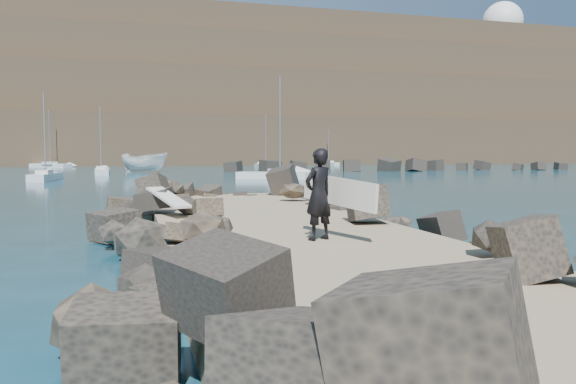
% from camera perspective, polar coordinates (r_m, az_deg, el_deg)
% --- Properties ---
extents(ground, '(800.00, 800.00, 0.00)m').
position_cam_1_polar(ground, '(14.78, -1.06, -5.55)').
color(ground, '#0F384C').
rests_on(ground, ground).
extents(jetty, '(6.00, 26.00, 0.60)m').
position_cam_1_polar(jetty, '(12.83, 1.22, -5.66)').
color(jetty, '#8C7759').
rests_on(jetty, ground).
extents(riprap_left, '(2.60, 22.00, 1.00)m').
position_cam_1_polar(riprap_left, '(12.77, -12.05, -4.88)').
color(riprap_left, black).
rests_on(riprap_left, ground).
extents(riprap_right, '(2.60, 22.00, 1.00)m').
position_cam_1_polar(riprap_right, '(14.35, 11.80, -3.90)').
color(riprap_right, black).
rests_on(riprap_right, ground).
extents(breakwater_secondary, '(52.00, 4.00, 1.20)m').
position_cam_1_polar(breakwater_secondary, '(79.21, 13.53, 2.55)').
color(breakwater_secondary, black).
rests_on(breakwater_secondary, ground).
extents(headland, '(360.00, 140.00, 32.00)m').
position_cam_1_polar(headland, '(175.16, -11.32, 8.36)').
color(headland, '#2D4919').
rests_on(headland, ground).
extents(surfboard_resting, '(1.22, 2.17, 0.07)m').
position_cam_1_polar(surfboard_resting, '(16.80, -12.09, -0.93)').
color(surfboard_resting, white).
rests_on(surfboard_resting, riprap_left).
extents(boat_imported, '(6.85, 5.45, 2.52)m').
position_cam_1_polar(boat_imported, '(74.65, -14.37, 2.96)').
color(boat_imported, white).
rests_on(boat_imported, ground).
extents(surfer_with_board, '(1.29, 2.31, 1.94)m').
position_cam_1_polar(surfer_with_board, '(11.90, 3.41, -0.21)').
color(surfer_with_board, black).
rests_on(surfer_with_board, jetty).
extents(radome, '(13.17, 13.17, 20.86)m').
position_cam_1_polar(radome, '(208.40, 20.95, 15.27)').
color(radome, silver).
rests_on(radome, headland).
extents(sailboat_b, '(1.80, 6.51, 7.83)m').
position_cam_1_polar(sailboat_b, '(66.88, -18.44, 1.99)').
color(sailboat_b, silver).
rests_on(sailboat_b, ground).
extents(sailboat_a, '(2.26, 6.59, 7.86)m').
position_cam_1_polar(sailboat_a, '(53.72, -23.39, 1.43)').
color(sailboat_a, silver).
rests_on(sailboat_a, ground).
extents(sailboat_d, '(2.34, 7.38, 8.73)m').
position_cam_1_polar(sailboat_d, '(90.47, -2.25, 2.66)').
color(sailboat_d, silver).
rests_on(sailboat_d, ground).
extents(sailboat_f, '(2.61, 5.91, 7.10)m').
position_cam_1_polar(sailboat_f, '(108.18, 4.14, 2.88)').
color(sailboat_f, silver).
rests_on(sailboat_f, ground).
extents(sailboat_e, '(7.27, 6.94, 9.82)m').
position_cam_1_polar(sailboat_e, '(102.05, -23.01, 2.50)').
color(sailboat_e, silver).
rests_on(sailboat_e, ground).
extents(sailboat_c, '(8.11, 5.34, 9.75)m').
position_cam_1_polar(sailboat_c, '(52.83, -0.80, 1.72)').
color(sailboat_c, silver).
rests_on(sailboat_c, ground).
extents(headland_buildings, '(137.50, 30.50, 5.00)m').
position_cam_1_polar(headland_buildings, '(170.49, -8.84, 14.61)').
color(headland_buildings, white).
rests_on(headland_buildings, headland).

